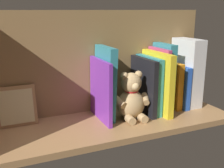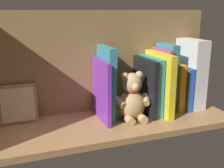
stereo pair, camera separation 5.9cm
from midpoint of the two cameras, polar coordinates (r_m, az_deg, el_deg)
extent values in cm
cube|color=#A87A4C|center=(104.37, 1.62, -8.02)|extent=(91.45, 31.47, 2.20)
cube|color=olive|center=(110.50, -0.89, 4.61)|extent=(91.45, 1.50, 39.57)
cube|color=silver|center=(121.20, 17.13, 2.11)|extent=(6.15, 15.17, 28.12)
cube|color=blue|center=(119.60, 15.14, -0.54)|extent=(2.69, 15.59, 17.48)
cube|color=orange|center=(118.17, 13.83, -0.25)|extent=(2.56, 14.51, 19.01)
cube|color=teal|center=(116.03, 12.42, 1.48)|extent=(3.45, 13.18, 26.57)
cube|color=#B23F72|center=(114.12, 11.42, 0.89)|extent=(1.57, 14.75, 24.94)
cube|color=yellow|center=(110.64, 11.09, 0.20)|extent=(2.51, 20.46, 23.94)
cube|color=teal|center=(110.73, 9.37, -0.20)|extent=(2.46, 17.37, 22.12)
cube|color=black|center=(109.16, 8.28, -0.47)|extent=(1.96, 18.27, 21.77)
ellipsoid|color=tan|center=(104.17, 5.61, -4.25)|extent=(10.71, 9.65, 10.97)
sphere|color=tan|center=(101.74, 5.73, 0.17)|extent=(7.54, 7.54, 7.54)
sphere|color=tan|center=(102.22, 7.22, 1.83)|extent=(2.91, 2.91, 2.91)
sphere|color=tan|center=(99.96, 4.29, 1.61)|extent=(2.91, 2.91, 2.91)
sphere|color=#DBB77F|center=(99.07, 6.47, -0.60)|extent=(2.91, 2.91, 2.91)
cylinder|color=tan|center=(104.53, 8.56, -3.17)|extent=(4.39, 5.96, 4.06)
cylinder|color=tan|center=(100.43, 3.22, -3.79)|extent=(4.12, 5.92, 4.06)
cylinder|color=tan|center=(102.63, 7.88, -7.03)|extent=(3.04, 4.20, 2.91)
cylinder|color=tan|center=(100.67, 5.33, -7.40)|extent=(3.04, 4.20, 2.91)
torus|color=red|center=(102.54, 5.68, -1.45)|extent=(5.16, 5.16, 0.86)
cube|color=teal|center=(103.45, 0.31, 0.28)|extent=(3.74, 15.45, 26.93)
cube|color=purple|center=(101.58, -0.64, -1.25)|extent=(1.45, 19.06, 22.57)
cube|color=#A87A4C|center=(104.42, -17.22, -4.00)|extent=(13.64, 4.38, 14.09)
cube|color=beige|center=(103.74, -17.20, -4.13)|extent=(11.45, 3.05, 11.69)
camera|label=1|loc=(0.03, -88.31, 0.45)|focal=44.65mm
camera|label=2|loc=(0.03, 91.69, -0.45)|focal=44.65mm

